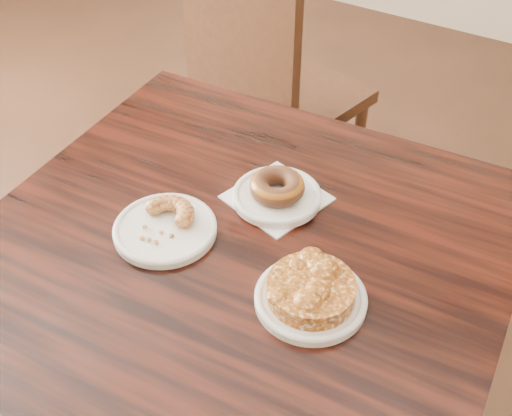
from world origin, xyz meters
The scene contains 10 objects.
floor centered at (0.00, 0.00, 0.00)m, with size 5.00×5.00×0.00m, color black.
cafe_table centered at (0.30, 0.00, 0.38)m, with size 0.84×0.84×0.75m, color black.
chair_far centered at (-0.09, 0.87, 0.45)m, with size 0.44×0.44×0.90m, color black, non-canonical shape.
napkin centered at (0.29, 0.14, 0.75)m, with size 0.15×0.15×0.00m, color white.
plate_donut centered at (0.29, 0.14, 0.76)m, with size 0.15×0.15×0.01m, color white.
plate_cruller centered at (0.18, -0.02, 0.76)m, with size 0.17×0.17×0.01m, color white.
plate_fritter centered at (0.45, -0.03, 0.76)m, with size 0.17×0.17×0.01m, color white.
glazed_donut centered at (0.29, 0.14, 0.78)m, with size 0.10×0.10×0.03m, color brown.
apple_fritter centered at (0.45, -0.03, 0.78)m, with size 0.17×0.17×0.04m, color #4D2508, non-canonical shape.
cruller_fragment centered at (0.18, -0.02, 0.78)m, with size 0.10×0.10×0.03m, color #632B13, non-canonical shape.
Camera 1 is at (0.70, -0.60, 1.49)m, focal length 45.00 mm.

